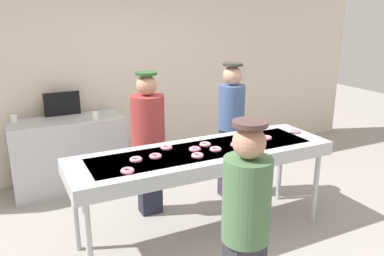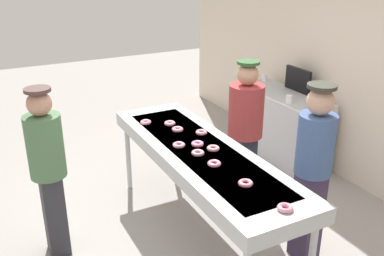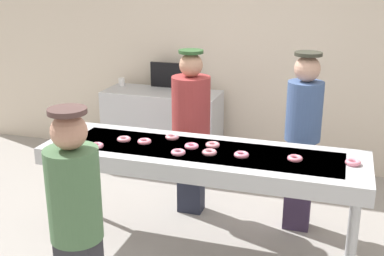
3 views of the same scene
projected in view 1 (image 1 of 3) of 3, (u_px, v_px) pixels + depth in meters
The scene contains 21 objects.
ground_plane at pixel (203, 234), 4.08m from camera, with size 16.00×16.00×0.00m, color #9E9993.
back_wall at pixel (130, 54), 5.51m from camera, with size 8.00×0.12×3.33m, color beige.
fryer_conveyor at pixel (204, 157), 3.83m from camera, with size 2.63×0.77×0.94m.
strawberry_donut_0 at pixel (236, 145), 3.90m from camera, with size 0.12×0.12×0.03m, color pink.
strawberry_donut_1 at pixel (127, 171), 3.27m from camera, with size 0.12×0.12×0.03m, color pink.
strawberry_donut_2 at pixel (166, 147), 3.82m from camera, with size 0.12×0.12×0.03m, color pink.
strawberry_donut_3 at pixel (195, 149), 3.78m from camera, with size 0.12×0.12×0.03m, color pink.
strawberry_donut_4 at pixel (295, 131), 4.33m from camera, with size 0.12×0.12×0.03m, color pink.
strawberry_donut_5 at pixel (205, 144), 3.91m from camera, with size 0.12×0.12×0.03m, color pink.
strawberry_donut_6 at pixel (156, 156), 3.59m from camera, with size 0.12×0.12×0.03m, color pink.
strawberry_donut_7 at pixel (197, 156), 3.61m from camera, with size 0.12×0.12×0.03m, color pink.
strawberry_donut_8 at pixel (136, 159), 3.52m from camera, with size 0.12×0.12×0.03m, color pink.
strawberry_donut_9 at pixel (266, 138), 4.11m from camera, with size 0.12×0.12×0.03m, color pink.
strawberry_donut_10 at pixel (216, 149), 3.77m from camera, with size 0.12×0.12×0.03m, color pink.
worker_baker at pixel (148, 134), 4.28m from camera, with size 0.37×0.37×1.63m.
worker_assistant at pixel (231, 124), 4.71m from camera, with size 0.32×0.32×1.66m.
customer_waiting at pixel (245, 227), 2.53m from camera, with size 0.31×0.31×1.61m.
prep_counter at pixel (69, 154), 5.03m from camera, with size 1.40×0.56×0.94m, color #B7BABF.
paper_cup_0 at pixel (95, 116), 4.87m from camera, with size 0.08×0.08×0.10m, color white.
paper_cup_1 at pixel (14, 119), 4.75m from camera, with size 0.08×0.08×0.10m, color white.
menu_display at pixel (62, 104), 5.05m from camera, with size 0.45×0.04×0.31m, color black.
Camera 1 is at (-1.70, -3.17, 2.24)m, focal length 36.54 mm.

